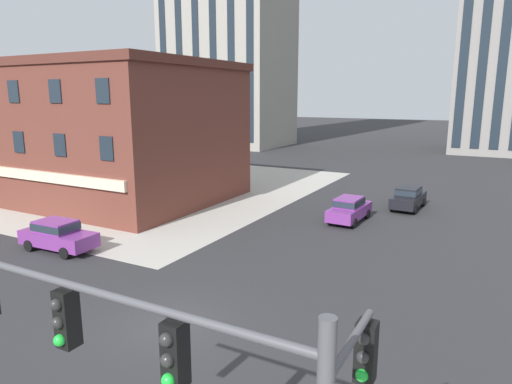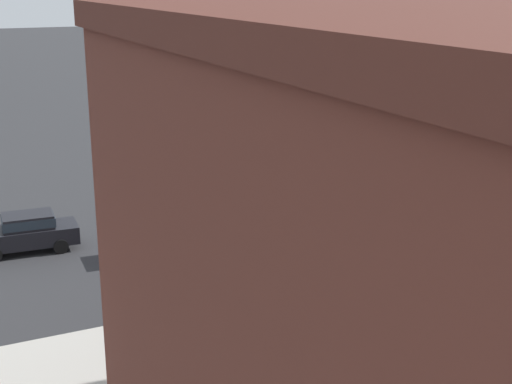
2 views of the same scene
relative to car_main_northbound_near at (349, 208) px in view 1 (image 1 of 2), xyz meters
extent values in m
plane|color=#2D2D30|center=(-1.62, -17.00, -0.92)|extent=(320.00, 320.00, 0.00)
cube|color=#B7B2A8|center=(-21.62, 3.00, -0.92)|extent=(32.00, 32.00, 0.02)
cylinder|color=#4C4C51|center=(3.57, -25.06, 4.77)|extent=(7.23, 0.12, 0.12)
cylinder|color=#4C4C51|center=(7.19, -24.16, 4.47)|extent=(0.11, 1.80, 0.11)
cube|color=black|center=(5.18, -25.06, 4.22)|extent=(0.28, 0.28, 0.90)
sphere|color=#282828|center=(5.18, -25.22, 4.50)|extent=(0.18, 0.18, 0.18)
sphere|color=#282828|center=(5.18, -25.22, 4.22)|extent=(0.18, 0.18, 0.18)
sphere|color=green|center=(5.18, -25.22, 3.94)|extent=(0.18, 0.18, 0.18)
cube|color=black|center=(3.17, -25.06, 4.22)|extent=(0.28, 0.28, 0.90)
sphere|color=#282828|center=(3.17, -25.22, 4.50)|extent=(0.18, 0.18, 0.18)
sphere|color=#282828|center=(3.17, -25.22, 4.22)|extent=(0.18, 0.18, 0.18)
sphere|color=green|center=(3.17, -25.22, 3.94)|extent=(0.18, 0.18, 0.18)
cube|color=black|center=(7.19, -23.36, 3.92)|extent=(0.28, 0.28, 0.90)
sphere|color=#282828|center=(7.19, -23.52, 4.20)|extent=(0.18, 0.18, 0.18)
sphere|color=#282828|center=(7.19, -23.52, 3.92)|extent=(0.18, 0.18, 0.18)
sphere|color=green|center=(7.19, -23.52, 3.64)|extent=(0.18, 0.18, 0.18)
cube|color=#7A3389|center=(0.00, 0.05, -0.22)|extent=(1.98, 4.48, 0.76)
cube|color=#7A3389|center=(-0.01, -0.10, 0.46)|extent=(1.60, 2.19, 0.60)
cube|color=#232D38|center=(-0.01, -0.10, 0.46)|extent=(1.64, 2.28, 0.40)
cylinder|color=black|center=(-0.76, 1.46, -0.60)|extent=(0.25, 0.65, 0.64)
cylinder|color=black|center=(0.91, 1.37, -0.60)|extent=(0.25, 0.65, 0.64)
cylinder|color=black|center=(-0.90, -1.27, -0.60)|extent=(0.25, 0.65, 0.64)
cylinder|color=black|center=(0.77, -1.35, -0.60)|extent=(0.25, 0.65, 0.64)
cube|color=black|center=(2.86, 5.60, -0.22)|extent=(2.01, 4.49, 0.76)
cube|color=black|center=(2.86, 5.45, 0.46)|extent=(1.62, 2.19, 0.60)
cube|color=#232D38|center=(2.86, 5.45, 0.46)|extent=(1.66, 2.28, 0.40)
cylinder|color=black|center=(2.11, 7.01, -0.60)|extent=(0.26, 0.65, 0.64)
cylinder|color=black|center=(3.78, 6.91, -0.60)|extent=(0.26, 0.65, 0.64)
cylinder|color=black|center=(1.95, 4.29, -0.60)|extent=(0.26, 0.65, 0.64)
cylinder|color=black|center=(3.62, 4.19, -0.60)|extent=(0.26, 0.65, 0.64)
cube|color=#7A3389|center=(-12.30, -13.33, -0.22)|extent=(4.46, 1.92, 0.76)
cube|color=#7A3389|center=(-12.45, -13.33, 0.46)|extent=(2.17, 1.57, 0.60)
cube|color=#232D38|center=(-12.45, -13.33, 0.46)|extent=(2.26, 1.61, 0.40)
cylinder|color=black|center=(-10.97, -12.44, -0.60)|extent=(0.65, 0.24, 0.64)
cylinder|color=black|center=(-10.90, -14.11, -0.60)|extent=(0.65, 0.24, 0.64)
cylinder|color=black|center=(-13.69, -12.54, -0.60)|extent=(0.65, 0.24, 0.64)
cylinder|color=black|center=(-13.63, -14.21, -0.60)|extent=(0.65, 0.24, 0.64)
cube|color=brown|center=(-23.31, -1.83, 4.27)|extent=(25.37, 14.33, 10.38)
cube|color=#562B22|center=(-23.31, -1.83, 9.76)|extent=(25.88, 14.62, 0.60)
cube|color=beige|center=(-23.31, -9.12, 2.02)|extent=(24.10, 0.24, 0.70)
cube|color=#1E2833|center=(-21.19, -9.04, 4.27)|extent=(1.10, 0.08, 1.50)
cube|color=#1E2833|center=(-16.97, -9.04, 4.27)|extent=(1.10, 0.08, 1.50)
cube|color=#1E2833|center=(-12.74, -9.04, 4.27)|extent=(1.10, 0.08, 1.50)
cube|color=#1E2833|center=(-21.19, -9.04, 7.73)|extent=(1.10, 0.08, 1.50)
cube|color=#1E2833|center=(-16.97, -9.04, 7.73)|extent=(1.10, 0.08, 1.50)
cube|color=#1E2833|center=(-12.74, -9.04, 7.73)|extent=(1.10, 0.08, 1.50)
camera|label=1|loc=(8.57, -29.18, 7.43)|focal=31.88mm
camera|label=2|loc=(-28.12, 9.01, 10.53)|focal=50.55mm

